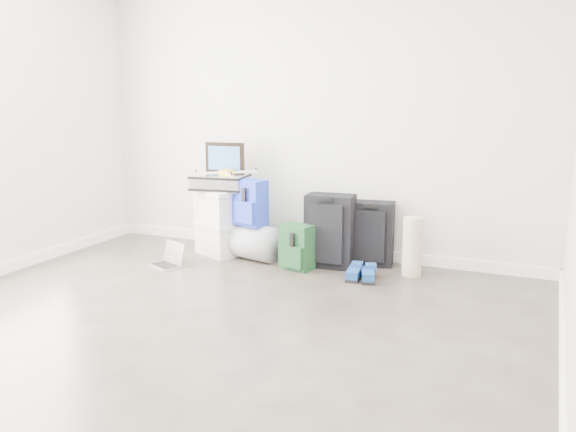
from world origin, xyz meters
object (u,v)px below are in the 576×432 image
at_px(large_suitcase, 330,231).
at_px(laptop, 169,260).
at_px(briefcase, 220,182).
at_px(duffel_bag, 251,242).
at_px(carry_on, 372,234).
at_px(boxes_stack, 221,222).

xyz_separation_m(large_suitcase, laptop, (-1.36, -0.58, -0.28)).
height_order(briefcase, duffel_bag, briefcase).
bearing_deg(carry_on, laptop, -163.88).
xyz_separation_m(duffel_bag, laptop, (-0.59, -0.52, -0.12)).
height_order(large_suitcase, laptop, large_suitcase).
bearing_deg(large_suitcase, laptop, -161.60).
height_order(briefcase, laptop, briefcase).
distance_m(briefcase, duffel_bag, 0.65).
distance_m(briefcase, carry_on, 1.54).
height_order(duffel_bag, carry_on, carry_on).
bearing_deg(duffel_bag, laptop, -125.38).
xyz_separation_m(duffel_bag, carry_on, (1.11, 0.27, 0.13)).
height_order(boxes_stack, carry_on, boxes_stack).
bearing_deg(boxes_stack, carry_on, 33.42).
distance_m(duffel_bag, carry_on, 1.15).
relative_size(briefcase, large_suitcase, 0.75).
xyz_separation_m(boxes_stack, carry_on, (1.46, 0.23, -0.03)).
height_order(briefcase, large_suitcase, briefcase).
relative_size(duffel_bag, large_suitcase, 0.82).
bearing_deg(duffel_bag, boxes_stack, -173.23).
relative_size(large_suitcase, laptop, 1.83).
xyz_separation_m(carry_on, laptop, (-1.70, -0.78, -0.24)).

